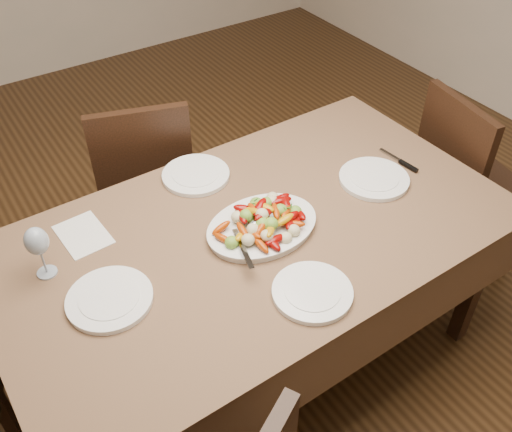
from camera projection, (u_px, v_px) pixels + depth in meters
The scene contains 14 objects.
floor at pixel (255, 327), 2.64m from camera, with size 6.00×6.00×0.00m, color #392411.
dining_table at pixel (256, 299), 2.27m from camera, with size 1.84×1.04×0.76m, color brown.
chair_far at pixel (145, 178), 2.71m from camera, with size 0.42×0.42×0.95m, color black, non-canonical shape.
chair_right at pixel (474, 183), 2.68m from camera, with size 0.42×0.42×0.95m, color black, non-canonical shape.
serving_platter at pixel (262, 228), 2.01m from camera, with size 0.40×0.30×0.02m, color white.
roasted_vegetables at pixel (262, 215), 1.97m from camera, with size 0.33×0.22×0.09m, color #6B0503, non-canonical shape.
serving_spoon at pixel (253, 233), 1.93m from camera, with size 0.28×0.06×0.03m, color #9EA0A8, non-canonical shape.
plate_left at pixel (110, 299), 1.76m from camera, with size 0.27×0.27×0.02m, color white.
plate_right at pixel (374, 179), 2.22m from camera, with size 0.27×0.27×0.02m, color white.
plate_far at pixel (196, 175), 2.24m from camera, with size 0.27×0.27×0.02m, color white.
plate_near at pixel (312, 292), 1.78m from camera, with size 0.26×0.26×0.02m, color white.
wine_glass at pixel (40, 251), 1.79m from camera, with size 0.08×0.08×0.20m, color #8C99A5, non-canonical shape.
menu_card at pixel (83, 235), 1.99m from camera, with size 0.15×0.21×0.00m, color silver.
table_knife at pixel (400, 161), 2.32m from camera, with size 0.02×0.20×0.01m, color #9EA0A8, non-canonical shape.
Camera 1 is at (-0.90, -1.38, 2.12)m, focal length 40.00 mm.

